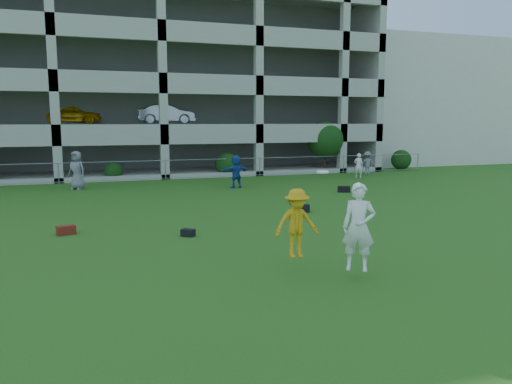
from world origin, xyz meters
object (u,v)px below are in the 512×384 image
object	(u,v)px
stucco_building	(404,104)
frisbee_contest	(321,225)
bystander_d	(236,172)
bystander_e	(358,166)
bystander_c	(77,170)
parking_garage	(146,87)
bystander_f	(367,163)
crate_d	(305,208)

from	to	relation	value
stucco_building	frisbee_contest	size ratio (longest dim) A/B	7.26
bystander_d	bystander_e	world-z (taller)	bystander_d
bystander_c	parking_garage	bearing A→B (deg)	104.12
bystander_f	frisbee_contest	size ratio (longest dim) A/B	0.69
bystander_d	frisbee_contest	xyz separation A→B (m)	(-2.44, -15.00, 0.32)
stucco_building	frisbee_contest	xyz separation A→B (m)	(-22.50, -28.97, -3.82)
crate_d	stucco_building	bearing A→B (deg)	47.84
bystander_c	crate_d	distance (m)	12.89
stucco_building	bystander_f	distance (m)	15.25
bystander_e	bystander_f	world-z (taller)	bystander_f
bystander_f	parking_garage	xyz separation A→B (m)	(-12.88, 10.29, 5.25)
frisbee_contest	bystander_d	bearing A→B (deg)	80.77
bystander_f	bystander_d	bearing A→B (deg)	28.45
stucco_building	bystander_f	bearing A→B (deg)	-133.71
parking_garage	stucco_building	bearing A→B (deg)	0.75
stucco_building	parking_garage	world-z (taller)	parking_garage
bystander_e	frisbee_contest	distance (m)	20.32
parking_garage	crate_d	bearing A→B (deg)	-80.71
bystander_c	bystander_f	world-z (taller)	bystander_c
bystander_e	crate_d	bearing A→B (deg)	80.91
bystander_c	bystander_e	distance (m)	16.45
crate_d	frisbee_contest	distance (m)	8.05
stucco_building	frisbee_contest	bearing A→B (deg)	-127.83
bystander_f	crate_d	bearing A→B (deg)	59.05
bystander_c	bystander_f	xyz separation A→B (m)	(17.84, 1.27, -0.23)
bystander_c	bystander_f	bearing A→B (deg)	41.42
bystander_c	stucco_building	bearing A→B (deg)	60.33
crate_d	parking_garage	world-z (taller)	parking_garage
bystander_f	parking_garage	bearing A→B (deg)	-28.98
parking_garage	bystander_f	bearing A→B (deg)	-38.62
stucco_building	parking_garage	size ratio (longest dim) A/B	0.53
stucco_building	bystander_c	distance (m)	30.65
bystander_c	bystander_d	size ratio (longest dim) A/B	1.14
bystander_f	frisbee_contest	xyz separation A→B (m)	(-12.37, -18.38, 0.42)
parking_garage	bystander_e	bearing A→B (deg)	-45.22
bystander_c	bystander_d	bearing A→B (deg)	22.40
bystander_e	bystander_d	bearing A→B (deg)	44.30
bystander_e	parking_garage	bearing A→B (deg)	-14.74
bystander_c	bystander_e	size ratio (longest dim) A/B	1.30
crate_d	parking_garage	distance (m)	22.33
crate_d	bystander_c	bearing A→B (deg)	131.02
frisbee_contest	crate_d	bearing A→B (deg)	68.17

